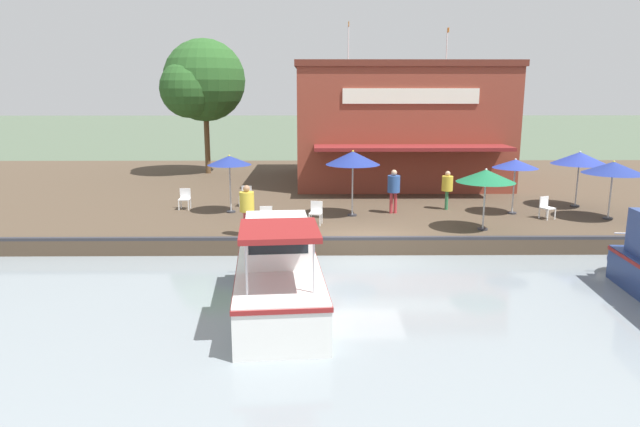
{
  "coord_description": "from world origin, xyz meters",
  "views": [
    {
      "loc": [
        18.23,
        -1.75,
        5.47
      ],
      "look_at": [
        -1.0,
        -1.54,
        1.3
      ],
      "focal_mm": 32.0,
      "sensor_mm": 36.0,
      "label": 1
    }
  ],
  "objects_px": {
    "person_at_quay_edge": "(394,186)",
    "person_near_entrance": "(447,186)",
    "cafe_chair_far_corner_seat": "(266,217)",
    "motorboat_far_downstream": "(278,272)",
    "tree_upstream_bank": "(201,82)",
    "patio_umbrella_mid_patio_right": "(580,158)",
    "patio_umbrella_near_quay_edge": "(613,168)",
    "person_mid_patio": "(247,204)",
    "cafe_chair_mid_patio": "(316,212)",
    "patio_umbrella_by_entrance": "(515,164)",
    "waterfront_restaurant": "(396,123)",
    "patio_umbrella_back_row": "(229,161)",
    "cafe_chair_facing_river": "(546,206)",
    "patio_umbrella_far_corner": "(353,158)",
    "cafe_chair_back_row_seat": "(246,195)",
    "patio_umbrella_mid_patio_left": "(486,176)",
    "cafe_chair_under_first_umbrella": "(185,198)"
  },
  "relations": [
    {
      "from": "waterfront_restaurant",
      "to": "patio_umbrella_back_row",
      "type": "bearing_deg",
      "value": -41.82
    },
    {
      "from": "patio_umbrella_mid_patio_right",
      "to": "person_near_entrance",
      "type": "relative_size",
      "value": 1.48
    },
    {
      "from": "cafe_chair_back_row_seat",
      "to": "person_near_entrance",
      "type": "bearing_deg",
      "value": 84.45
    },
    {
      "from": "motorboat_far_downstream",
      "to": "tree_upstream_bank",
      "type": "relative_size",
      "value": 0.82
    },
    {
      "from": "cafe_chair_under_first_umbrella",
      "to": "person_near_entrance",
      "type": "height_order",
      "value": "person_near_entrance"
    },
    {
      "from": "patio_umbrella_mid_patio_left",
      "to": "cafe_chair_under_first_umbrella",
      "type": "relative_size",
      "value": 2.59
    },
    {
      "from": "person_at_quay_edge",
      "to": "person_near_entrance",
      "type": "xyz_separation_m",
      "value": [
        -0.75,
        2.33,
        -0.12
      ]
    },
    {
      "from": "cafe_chair_mid_patio",
      "to": "person_near_entrance",
      "type": "xyz_separation_m",
      "value": [
        -2.66,
        5.46,
        0.52
      ]
    },
    {
      "from": "patio_umbrella_mid_patio_left",
      "to": "patio_umbrella_far_corner",
      "type": "bearing_deg",
      "value": -117.74
    },
    {
      "from": "tree_upstream_bank",
      "to": "motorboat_far_downstream",
      "type": "bearing_deg",
      "value": 15.78
    },
    {
      "from": "waterfront_restaurant",
      "to": "motorboat_far_downstream",
      "type": "height_order",
      "value": "waterfront_restaurant"
    },
    {
      "from": "cafe_chair_facing_river",
      "to": "cafe_chair_back_row_seat",
      "type": "xyz_separation_m",
      "value": [
        -2.62,
        -11.9,
        0.0
      ]
    },
    {
      "from": "patio_umbrella_near_quay_edge",
      "to": "person_mid_patio",
      "type": "bearing_deg",
      "value": -79.89
    },
    {
      "from": "waterfront_restaurant",
      "to": "tree_upstream_bank",
      "type": "height_order",
      "value": "waterfront_restaurant"
    },
    {
      "from": "person_near_entrance",
      "to": "tree_upstream_bank",
      "type": "bearing_deg",
      "value": -131.11
    },
    {
      "from": "patio_umbrella_by_entrance",
      "to": "patio_umbrella_mid_patio_right",
      "type": "xyz_separation_m",
      "value": [
        -1.38,
        3.18,
        0.07
      ]
    },
    {
      "from": "patio_umbrella_far_corner",
      "to": "motorboat_far_downstream",
      "type": "bearing_deg",
      "value": -16.88
    },
    {
      "from": "patio_umbrella_mid_patio_right",
      "to": "motorboat_far_downstream",
      "type": "relative_size",
      "value": 0.37
    },
    {
      "from": "patio_umbrella_mid_patio_right",
      "to": "cafe_chair_facing_river",
      "type": "distance_m",
      "value": 3.54
    },
    {
      "from": "patio_umbrella_mid_patio_right",
      "to": "cafe_chair_far_corner_seat",
      "type": "xyz_separation_m",
      "value": [
        4.08,
        -12.86,
        -1.6
      ]
    },
    {
      "from": "cafe_chair_under_first_umbrella",
      "to": "person_at_quay_edge",
      "type": "height_order",
      "value": "person_at_quay_edge"
    },
    {
      "from": "patio_umbrella_mid_patio_left",
      "to": "cafe_chair_facing_river",
      "type": "height_order",
      "value": "patio_umbrella_mid_patio_left"
    },
    {
      "from": "patio_umbrella_far_corner",
      "to": "patio_umbrella_back_row",
      "type": "bearing_deg",
      "value": -98.16
    },
    {
      "from": "waterfront_restaurant",
      "to": "cafe_chair_back_row_seat",
      "type": "relative_size",
      "value": 13.36
    },
    {
      "from": "patio_umbrella_back_row",
      "to": "tree_upstream_bank",
      "type": "height_order",
      "value": "tree_upstream_bank"
    },
    {
      "from": "person_mid_patio",
      "to": "patio_umbrella_back_row",
      "type": "bearing_deg",
      "value": -163.79
    },
    {
      "from": "cafe_chair_mid_patio",
      "to": "tree_upstream_bank",
      "type": "distance_m",
      "value": 15.51
    },
    {
      "from": "tree_upstream_bank",
      "to": "patio_umbrella_far_corner",
      "type": "bearing_deg",
      "value": 34.37
    },
    {
      "from": "patio_umbrella_by_entrance",
      "to": "cafe_chair_far_corner_seat",
      "type": "distance_m",
      "value": 10.16
    },
    {
      "from": "patio_umbrella_mid_patio_left",
      "to": "tree_upstream_bank",
      "type": "distance_m",
      "value": 19.18
    },
    {
      "from": "person_at_quay_edge",
      "to": "person_near_entrance",
      "type": "relative_size",
      "value": 1.1
    },
    {
      "from": "patio_umbrella_mid_patio_left",
      "to": "cafe_chair_facing_river",
      "type": "xyz_separation_m",
      "value": [
        -1.8,
        2.96,
        -1.46
      ]
    },
    {
      "from": "tree_upstream_bank",
      "to": "patio_umbrella_mid_patio_right",
      "type": "bearing_deg",
      "value": 60.39
    },
    {
      "from": "patio_umbrella_mid_patio_right",
      "to": "cafe_chair_mid_patio",
      "type": "xyz_separation_m",
      "value": [
        3.13,
        -11.09,
        -1.6
      ]
    },
    {
      "from": "patio_umbrella_near_quay_edge",
      "to": "cafe_chair_far_corner_seat",
      "type": "distance_m",
      "value": 13.24
    },
    {
      "from": "waterfront_restaurant",
      "to": "cafe_chair_back_row_seat",
      "type": "bearing_deg",
      "value": -44.89
    },
    {
      "from": "patio_umbrella_near_quay_edge",
      "to": "tree_upstream_bank",
      "type": "distance_m",
      "value": 22.03
    },
    {
      "from": "cafe_chair_far_corner_seat",
      "to": "motorboat_far_downstream",
      "type": "height_order",
      "value": "motorboat_far_downstream"
    },
    {
      "from": "waterfront_restaurant",
      "to": "patio_umbrella_by_entrance",
      "type": "height_order",
      "value": "waterfront_restaurant"
    },
    {
      "from": "patio_umbrella_by_entrance",
      "to": "patio_umbrella_mid_patio_right",
      "type": "relative_size",
      "value": 0.94
    },
    {
      "from": "patio_umbrella_back_row",
      "to": "cafe_chair_far_corner_seat",
      "type": "bearing_deg",
      "value": 28.73
    },
    {
      "from": "patio_umbrella_back_row",
      "to": "tree_upstream_bank",
      "type": "xyz_separation_m",
      "value": [
        -11.05,
        -3.14,
        3.19
      ]
    },
    {
      "from": "patio_umbrella_by_entrance",
      "to": "waterfront_restaurant",
      "type": "bearing_deg",
      "value": -159.14
    },
    {
      "from": "cafe_chair_facing_river",
      "to": "patio_umbrella_near_quay_edge",
      "type": "bearing_deg",
      "value": 86.78
    },
    {
      "from": "waterfront_restaurant",
      "to": "tree_upstream_bank",
      "type": "distance_m",
      "value": 11.45
    },
    {
      "from": "patio_umbrella_far_corner",
      "to": "person_mid_patio",
      "type": "distance_m",
      "value": 5.05
    },
    {
      "from": "patio_umbrella_back_row",
      "to": "person_near_entrance",
      "type": "xyz_separation_m",
      "value": [
        -0.53,
        8.91,
        -1.11
      ]
    },
    {
      "from": "person_near_entrance",
      "to": "tree_upstream_bank",
      "type": "distance_m",
      "value": 16.57
    },
    {
      "from": "patio_umbrella_mid_patio_left",
      "to": "cafe_chair_back_row_seat",
      "type": "relative_size",
      "value": 2.59
    },
    {
      "from": "cafe_chair_facing_river",
      "to": "person_near_entrance",
      "type": "xyz_separation_m",
      "value": [
        -1.8,
        -3.44,
        0.52
      ]
    }
  ]
}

